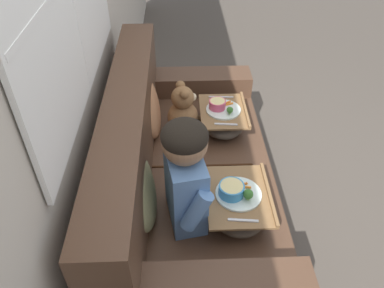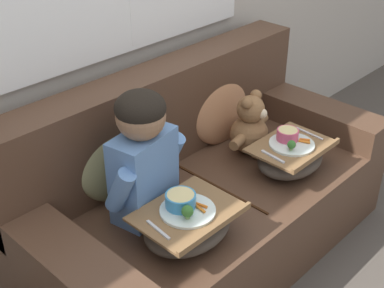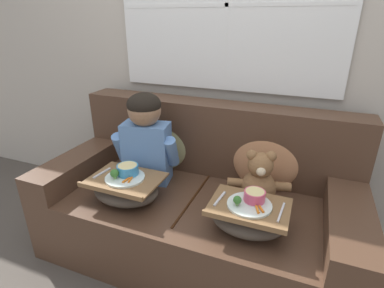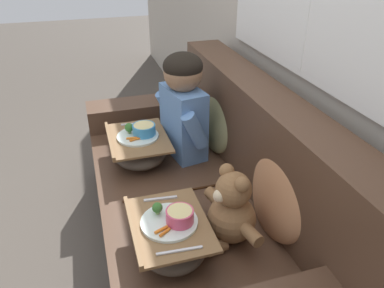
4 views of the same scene
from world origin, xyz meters
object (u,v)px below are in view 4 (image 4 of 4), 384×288
throw_pillow_behind_child (220,118)px  throw_pillow_behind_teddy (282,191)px  child_figure (183,101)px  lap_tray_child (139,147)px  lap_tray_teddy (170,235)px  teddy_bear (231,211)px  couch (206,204)px

throw_pillow_behind_child → throw_pillow_behind_teddy: (0.74, 0.00, 0.00)m
child_figure → lap_tray_child: 0.36m
lap_tray_teddy → child_figure: bearing=160.4°
lap_tray_child → lap_tray_teddy: lap_tray_child is taller
child_figure → teddy_bear: size_ratio=1.64×
teddy_bear → child_figure: bearing=179.7°
throw_pillow_behind_child → lap_tray_teddy: 0.90m
teddy_bear → lap_tray_child: bearing=-160.7°
throw_pillow_behind_child → child_figure: size_ratio=0.72×
couch → lap_tray_teddy: size_ratio=4.79×
lap_tray_child → lap_tray_teddy: (0.74, -0.00, -0.00)m
child_figure → lap_tray_teddy: (0.74, -0.26, -0.25)m
couch → lap_tray_child: bearing=-142.9°
child_figure → lap_tray_teddy: size_ratio=1.50×
throw_pillow_behind_teddy → lap_tray_child: throw_pillow_behind_teddy is taller
lap_tray_child → lap_tray_teddy: size_ratio=1.06×
throw_pillow_behind_teddy → lap_tray_child: bearing=-146.8°
throw_pillow_behind_teddy → lap_tray_child: size_ratio=1.07×
couch → throw_pillow_behind_child: size_ratio=4.42×
throw_pillow_behind_teddy → lap_tray_child: 0.90m
throw_pillow_behind_child → throw_pillow_behind_teddy: 0.74m
throw_pillow_behind_child → lap_tray_child: size_ratio=1.02×
child_figure → throw_pillow_behind_teddy: bearing=16.7°
throw_pillow_behind_teddy → lap_tray_teddy: throw_pillow_behind_teddy is taller
throw_pillow_behind_child → lap_tray_child: 0.50m
throw_pillow_behind_teddy → teddy_bear: 0.23m
throw_pillow_behind_teddy → child_figure: child_figure is taller
throw_pillow_behind_child → teddy_bear: throw_pillow_behind_child is taller
throw_pillow_behind_child → teddy_bear: 0.78m
child_figure → lap_tray_teddy: child_figure is taller
couch → teddy_bear: bearing=-3.2°
throw_pillow_behind_child → couch: bearing=-28.9°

